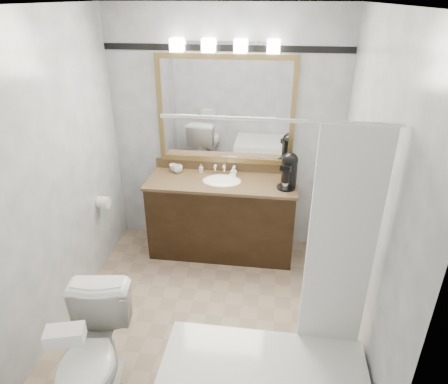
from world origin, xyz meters
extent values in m
cube|color=tan|center=(0.00, 0.00, -0.01)|extent=(2.40, 2.60, 0.01)
cube|color=white|center=(0.00, 0.00, 2.50)|extent=(2.40, 2.60, 0.01)
cube|color=silver|center=(0.00, 1.30, 1.25)|extent=(2.40, 0.01, 2.50)
cube|color=silver|center=(0.00, -1.30, 1.25)|extent=(2.40, 0.01, 2.50)
cube|color=silver|center=(-1.20, 0.00, 1.25)|extent=(0.01, 2.60, 2.50)
cube|color=silver|center=(1.20, 0.00, 1.25)|extent=(0.01, 2.60, 2.50)
cube|color=black|center=(0.00, 1.01, 0.41)|extent=(1.50, 0.55, 0.82)
cube|color=olive|center=(0.00, 1.01, 0.83)|extent=(1.53, 0.58, 0.03)
cube|color=olive|center=(0.00, 1.29, 0.90)|extent=(1.53, 0.03, 0.10)
ellipsoid|color=white|center=(0.00, 1.01, 0.82)|extent=(0.44, 0.34, 0.14)
cube|color=olive|center=(0.00, 1.28, 2.02)|extent=(1.40, 0.04, 0.05)
cube|color=olive|center=(0.00, 1.28, 0.97)|extent=(1.40, 0.04, 0.05)
cube|color=olive|center=(-0.68, 1.28, 1.50)|extent=(0.05, 0.04, 1.00)
cube|color=olive|center=(0.68, 1.28, 1.50)|extent=(0.05, 0.04, 1.00)
cube|color=white|center=(0.00, 1.29, 1.50)|extent=(1.30, 0.01, 1.00)
cube|color=silver|center=(0.00, 1.27, 2.15)|extent=(0.90, 0.05, 0.03)
cube|color=white|center=(-0.45, 1.22, 2.13)|extent=(0.12, 0.12, 0.12)
cube|color=white|center=(-0.15, 1.22, 2.13)|extent=(0.12, 0.12, 0.12)
cube|color=white|center=(0.15, 1.22, 2.13)|extent=(0.12, 0.12, 0.12)
cube|color=white|center=(0.45, 1.22, 2.13)|extent=(0.12, 0.12, 0.12)
cube|color=black|center=(0.00, 1.29, 2.10)|extent=(2.40, 0.01, 0.06)
cylinder|color=silver|center=(0.53, -0.54, 1.95)|extent=(1.30, 0.02, 0.02)
cube|color=white|center=(0.95, -0.55, 1.18)|extent=(0.40, 0.04, 1.55)
cylinder|color=white|center=(-1.14, 0.66, 0.70)|extent=(0.11, 0.12, 0.12)
imported|color=white|center=(-0.60, -0.90, 0.39)|extent=(0.54, 0.82, 0.78)
cube|color=white|center=(-0.60, -1.12, 0.82)|extent=(0.24, 0.17, 0.09)
cylinder|color=black|center=(0.65, 0.92, 0.86)|extent=(0.18, 0.18, 0.02)
cylinder|color=black|center=(0.67, 0.98, 0.99)|extent=(0.15, 0.15, 0.26)
sphere|color=black|center=(0.67, 0.98, 1.12)|extent=(0.16, 0.16, 0.16)
cube|color=black|center=(0.64, 0.90, 1.08)|extent=(0.13, 0.13, 0.05)
cylinder|color=silver|center=(0.64, 0.90, 0.89)|extent=(0.06, 0.06, 0.06)
imported|color=white|center=(-0.49, 1.16, 0.89)|extent=(0.13, 0.13, 0.08)
imported|color=white|center=(-0.55, 1.19, 0.89)|extent=(0.08, 0.08, 0.07)
imported|color=white|center=(-0.25, 1.19, 0.90)|extent=(0.05, 0.05, 0.09)
imported|color=white|center=(0.10, 1.17, 0.90)|extent=(0.09, 0.09, 0.09)
cube|color=beige|center=(0.10, 1.13, 0.86)|extent=(0.08, 0.06, 0.02)
camera|label=1|loc=(0.52, -2.64, 2.56)|focal=32.00mm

